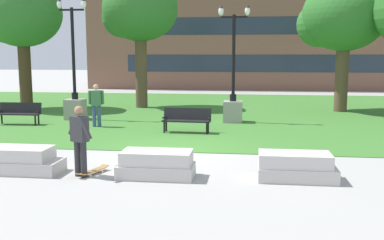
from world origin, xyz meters
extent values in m
plane|color=#A3A09B|center=(0.00, 0.00, 0.00)|extent=(140.00, 140.00, 0.00)
cube|color=#3D752D|center=(0.00, 10.00, 0.01)|extent=(40.00, 20.00, 0.02)
cube|color=#BCB7B2|center=(-3.15, -2.74, 0.16)|extent=(1.80, 0.90, 0.32)
cube|color=beige|center=(-3.33, -2.74, 0.48)|extent=(1.66, 0.83, 0.32)
cube|color=#BCB7B2|center=(0.16, -2.74, 0.16)|extent=(1.80, 0.90, 0.32)
cube|color=beige|center=(0.18, -2.74, 0.48)|extent=(1.66, 0.83, 0.32)
cube|color=#BCB7B2|center=(3.47, -2.56, 0.16)|extent=(1.80, 0.90, 0.32)
cube|color=beige|center=(3.41, -2.56, 0.48)|extent=(1.66, 0.83, 0.32)
cylinder|color=#28282D|center=(-1.73, -2.87, 0.43)|extent=(0.15, 0.15, 0.86)
cylinder|color=#28282D|center=(-1.55, -2.95, 0.43)|extent=(0.15, 0.15, 0.86)
cube|color=#2D2D30|center=(-1.64, -2.91, 1.16)|extent=(0.46, 0.38, 0.60)
cylinder|color=#2D2D30|center=(-1.88, -2.67, 1.22)|extent=(0.38, 0.24, 0.53)
cylinder|color=#2D2D30|center=(-1.40, -3.16, 1.22)|extent=(0.38, 0.24, 0.53)
sphere|color=#9E7051|center=(-1.64, -2.91, 1.60)|extent=(0.22, 0.22, 0.22)
cube|color=olive|center=(-1.43, -2.68, 0.09)|extent=(0.46, 0.82, 0.02)
cube|color=olive|center=(-1.28, -2.26, 0.11)|extent=(0.23, 0.18, 0.06)
cube|color=olive|center=(-1.59, -3.10, 0.11)|extent=(0.23, 0.18, 0.06)
cylinder|color=silver|center=(-1.46, -2.44, 0.03)|extent=(0.05, 0.06, 0.06)
cylinder|color=silver|center=(-1.25, -2.51, 0.03)|extent=(0.05, 0.06, 0.06)
cylinder|color=silver|center=(-1.61, -2.85, 0.03)|extent=(0.05, 0.06, 0.06)
cylinder|color=silver|center=(-1.41, -2.92, 0.03)|extent=(0.05, 0.06, 0.06)
cube|color=black|center=(0.04, 3.33, 0.46)|extent=(1.82, 0.54, 0.05)
cube|color=black|center=(0.06, 3.58, 0.69)|extent=(1.80, 0.22, 0.46)
cube|color=black|center=(-0.80, 3.38, 0.58)|extent=(0.08, 0.40, 0.04)
cube|color=black|center=(0.88, 3.29, 0.58)|extent=(0.08, 0.40, 0.04)
cylinder|color=black|center=(-0.77, 3.22, 0.23)|extent=(0.07, 0.07, 0.41)
cylinder|color=black|center=(0.83, 3.13, 0.23)|extent=(0.07, 0.07, 0.41)
cylinder|color=black|center=(-0.75, 3.54, 0.23)|extent=(0.07, 0.07, 0.41)
cylinder|color=black|center=(0.85, 3.45, 0.23)|extent=(0.07, 0.07, 0.41)
cube|color=black|center=(-7.15, 4.42, 0.46)|extent=(1.82, 0.51, 0.05)
cube|color=black|center=(-7.16, 4.67, 0.69)|extent=(1.80, 0.19, 0.46)
cube|color=black|center=(-6.31, 4.45, 0.58)|extent=(0.08, 0.40, 0.04)
cylinder|color=black|center=(-6.35, 4.29, 0.23)|extent=(0.07, 0.07, 0.41)
cylinder|color=black|center=(-7.96, 4.55, 0.23)|extent=(0.07, 0.07, 0.41)
cylinder|color=black|center=(-6.36, 4.61, 0.23)|extent=(0.07, 0.07, 0.41)
cube|color=gray|center=(1.67, 6.30, 0.47)|extent=(0.80, 0.80, 0.90)
cylinder|color=black|center=(1.67, 6.30, 1.07)|extent=(0.28, 0.28, 0.30)
cylinder|color=black|center=(1.67, 6.30, 2.74)|extent=(0.14, 0.14, 3.64)
cube|color=black|center=(1.67, 6.30, 4.46)|extent=(1.10, 0.08, 0.08)
ellipsoid|color=white|center=(1.12, 6.30, 4.70)|extent=(0.22, 0.22, 0.36)
cone|color=black|center=(1.12, 6.30, 4.90)|extent=(0.20, 0.20, 0.13)
ellipsoid|color=white|center=(2.22, 6.30, 4.70)|extent=(0.22, 0.22, 0.36)
cone|color=black|center=(2.22, 6.30, 4.90)|extent=(0.20, 0.20, 0.13)
cube|color=gray|center=(-5.41, 6.28, 0.47)|extent=(0.80, 0.80, 0.90)
cylinder|color=black|center=(-5.41, 6.28, 1.07)|extent=(0.28, 0.28, 0.30)
cylinder|color=black|center=(-5.41, 6.28, 2.93)|extent=(0.14, 0.14, 4.02)
cube|color=black|center=(-5.41, 6.28, 4.84)|extent=(1.10, 0.08, 0.08)
ellipsoid|color=white|center=(-5.96, 6.28, 5.08)|extent=(0.22, 0.22, 0.36)
cone|color=black|center=(-5.96, 6.28, 5.28)|extent=(0.20, 0.20, 0.13)
ellipsoid|color=white|center=(-4.86, 6.28, 5.08)|extent=(0.22, 0.22, 0.36)
cylinder|color=brown|center=(-3.52, 11.13, 2.12)|extent=(0.64, 0.64, 4.20)
ellipsoid|color=#2D6B28|center=(-3.52, 11.13, 5.33)|extent=(4.05, 4.05, 3.45)
sphere|color=#2D6B28|center=(-4.64, 11.54, 4.93)|extent=(2.23, 2.23, 2.23)
sphere|color=#2D6B28|center=(-2.51, 10.73, 5.54)|extent=(2.03, 2.03, 2.03)
cylinder|color=brown|center=(7.01, 10.68, 1.86)|extent=(0.65, 0.65, 3.68)
ellipsoid|color=#2D6B28|center=(7.01, 10.68, 4.85)|extent=(4.19, 4.19, 3.56)
sphere|color=#2D6B28|center=(5.86, 11.10, 4.43)|extent=(2.30, 2.30, 2.30)
sphere|color=#2D6B28|center=(8.06, 10.26, 5.06)|extent=(2.09, 2.09, 2.09)
cylinder|color=#42301E|center=(-9.46, 9.63, 1.97)|extent=(0.65, 0.65, 3.89)
ellipsoid|color=#2D6B28|center=(-9.46, 9.63, 5.04)|extent=(4.11, 4.11, 3.50)
sphere|color=#2D6B28|center=(-10.59, 10.04, 4.63)|extent=(2.26, 2.26, 2.26)
sphere|color=#2D6B28|center=(-8.43, 9.22, 5.25)|extent=(2.06, 2.06, 2.06)
cylinder|color=#384C7A|center=(-3.65, 4.35, 0.45)|extent=(0.15, 0.15, 0.86)
cylinder|color=#384C7A|center=(-3.84, 4.31, 0.45)|extent=(0.15, 0.15, 0.86)
cube|color=#3D7047|center=(-3.74, 4.33, 1.18)|extent=(0.44, 0.31, 0.60)
cylinder|color=#3D7047|center=(-3.49, 4.39, 1.20)|extent=(0.13, 0.12, 0.55)
cylinder|color=#3D7047|center=(-4.00, 4.27, 1.20)|extent=(0.13, 0.12, 0.55)
sphere|color=tan|center=(-3.74, 4.33, 1.62)|extent=(0.22, 0.22, 0.22)
cube|color=brown|center=(2.99, 24.50, 6.17)|extent=(28.65, 1.00, 12.34)
cube|color=#232D3D|center=(2.99, 23.98, 2.20)|extent=(21.49, 0.03, 1.40)
cube|color=#232D3D|center=(2.99, 23.98, 5.20)|extent=(21.49, 0.03, 1.40)
camera|label=1|loc=(2.31, -12.97, 2.90)|focal=42.00mm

